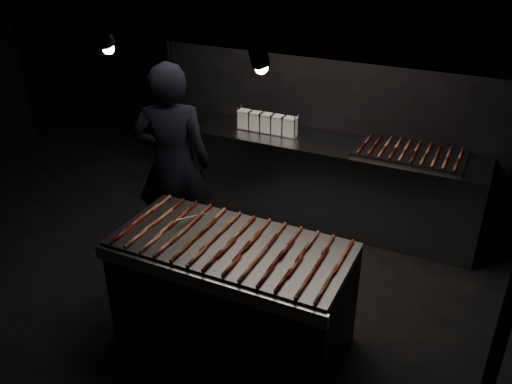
% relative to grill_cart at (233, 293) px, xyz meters
% --- Properties ---
extents(ground, '(80.00, 80.00, 0.00)m').
position_rel_grill_cart_xyz_m(ground, '(-0.13, 0.91, -0.45)').
color(ground, black).
extents(stall_structure, '(4.30, 3.30, 2.62)m').
position_rel_grill_cart_xyz_m(stall_structure, '(-0.13, 1.28, 1.75)').
color(stall_structure, black).
rests_on(stall_structure, ground).
extents(grill_cart, '(1.75, 0.84, 0.90)m').
position_rel_grill_cart_xyz_m(grill_cart, '(0.00, 0.00, 0.00)').
color(grill_cart, black).
rests_on(grill_cart, ground).
extents(sausages_main, '(1.57, 0.79, 0.03)m').
position_rel_grill_cart_xyz_m(sausages_main, '(0.00, 0.00, 0.46)').
color(sausages_main, brown).
rests_on(sausages_main, grill_cart).
extents(tongs, '(0.18, 0.41, 0.02)m').
position_rel_grill_cart_xyz_m(tongs, '(-0.40, 0.20, 0.46)').
color(tongs, gray).
rests_on(tongs, grill_cart).
extents(back_counter, '(3.00, 0.62, 0.90)m').
position_rel_grill_cart_xyz_m(back_counter, '(0.09, 2.06, -0.00)').
color(back_counter, gray).
rests_on(back_counter, ground).
extents(tray_rack, '(0.70, 0.14, 0.24)m').
position_rel_grill_cart_xyz_m(tray_rack, '(-0.66, 2.06, 0.55)').
color(tray_rack, '#99999E').
rests_on(tray_rack, back_counter).
extents(second_grill, '(1.02, 0.55, 0.05)m').
position_rel_grill_cart_xyz_m(second_grill, '(0.84, 2.06, 0.47)').
color(second_grill, '#3D3D3F').
rests_on(second_grill, back_counter).
extents(sausages_back, '(0.89, 0.54, 0.03)m').
position_rel_grill_cart_xyz_m(sausages_back, '(0.84, 2.06, 0.51)').
color(sausages_back, maroon).
rests_on(sausages_back, second_grill).
extents(vendor, '(0.82, 0.71, 1.90)m').
position_rel_grill_cart_xyz_m(vendor, '(-1.04, 0.84, 0.50)').
color(vendor, black).
rests_on(vendor, ground).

